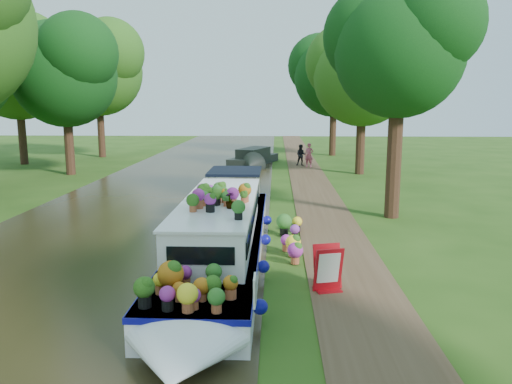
% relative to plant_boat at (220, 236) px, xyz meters
% --- Properties ---
extents(ground, '(100.00, 100.00, 0.00)m').
position_rel_plant_boat_xyz_m(ground, '(2.25, 3.11, -0.85)').
color(ground, '#254812').
rests_on(ground, ground).
extents(canal_water, '(10.00, 100.00, 0.02)m').
position_rel_plant_boat_xyz_m(canal_water, '(-3.75, 3.11, -0.84)').
color(canal_water, black).
rests_on(canal_water, ground).
extents(towpath, '(2.20, 100.00, 0.03)m').
position_rel_plant_boat_xyz_m(towpath, '(3.45, 3.11, -0.84)').
color(towpath, '#4C3723').
rests_on(towpath, ground).
extents(plant_boat, '(2.29, 13.52, 2.27)m').
position_rel_plant_boat_xyz_m(plant_boat, '(0.00, 0.00, 0.00)').
color(plant_boat, white).
rests_on(plant_boat, canal_water).
extents(tree_near_overhang, '(5.52, 5.28, 8.99)m').
position_rel_plant_boat_xyz_m(tree_near_overhang, '(6.04, 6.17, 5.75)').
color(tree_near_overhang, '#311B10').
rests_on(tree_near_overhang, ground).
extents(tree_near_mid, '(6.90, 6.60, 9.40)m').
position_rel_plant_boat_xyz_m(tree_near_mid, '(6.73, 18.19, 5.58)').
color(tree_near_mid, '#311B10').
rests_on(tree_near_mid, ground).
extents(tree_near_far, '(7.59, 7.26, 10.30)m').
position_rel_plant_boat_xyz_m(tree_near_far, '(6.23, 29.20, 6.20)').
color(tree_near_far, '#311B10').
rests_on(tree_near_far, ground).
extents(tree_far_c, '(7.13, 6.82, 9.59)m').
position_rel_plant_boat_xyz_m(tree_far_c, '(-11.27, 17.19, 5.67)').
color(tree_far_c, '#311B10').
rests_on(tree_far_c, ground).
extents(tree_far_d, '(8.05, 7.70, 10.85)m').
position_rel_plant_boat_xyz_m(tree_far_d, '(-12.77, 27.20, 6.55)').
color(tree_far_d, '#311B10').
rests_on(tree_far_d, ground).
extents(tree_far_h, '(7.82, 7.48, 10.49)m').
position_rel_plant_boat_xyz_m(tree_far_h, '(-16.77, 22.20, 6.28)').
color(tree_far_h, '#311B10').
rests_on(tree_far_h, ground).
extents(second_boat, '(3.60, 6.56, 1.19)m').
position_rel_plant_boat_xyz_m(second_boat, '(-0.12, 22.47, -0.37)').
color(second_boat, black).
rests_on(second_boat, canal_water).
extents(sandwich_board, '(0.72, 0.69, 1.08)m').
position_rel_plant_boat_xyz_m(sandwich_board, '(2.77, -1.80, -0.33)').
color(sandwich_board, '#B00C14').
rests_on(sandwich_board, towpath).
extents(pedestrian_pink, '(0.71, 0.59, 1.66)m').
position_rel_plant_boat_xyz_m(pedestrian_pink, '(3.78, 21.10, 0.01)').
color(pedestrian_pink, pink).
rests_on(pedestrian_pink, towpath).
extents(pedestrian_dark, '(0.76, 0.61, 1.48)m').
position_rel_plant_boat_xyz_m(pedestrian_dark, '(3.28, 21.90, -0.08)').
color(pedestrian_dark, black).
rests_on(pedestrian_dark, towpath).
extents(verge_plant, '(0.45, 0.41, 0.41)m').
position_rel_plant_boat_xyz_m(verge_plant, '(2.20, 3.68, -0.65)').
color(verge_plant, '#1E5B1B').
rests_on(verge_plant, ground).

